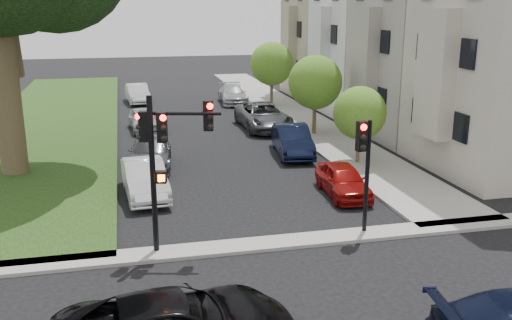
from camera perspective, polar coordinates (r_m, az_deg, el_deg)
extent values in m
plane|color=black|center=(16.69, 3.99, -11.13)|extent=(140.00, 140.00, 0.00)
cube|color=#18330C|center=(39.20, -19.55, 3.66)|extent=(8.00, 44.00, 0.12)
cube|color=#A19F9B|center=(40.54, 3.18, 4.89)|extent=(3.50, 44.00, 0.12)
cube|color=#A19F9B|center=(18.40, 2.15, -8.27)|extent=(60.00, 1.00, 0.12)
cube|color=beige|center=(26.00, 17.50, 8.20)|extent=(0.70, 2.20, 5.50)
cube|color=black|center=(26.06, 18.26, 10.37)|extent=(0.08, 3.60, 6.00)
cube|color=gray|center=(34.34, 16.84, 10.69)|extent=(7.00, 7.40, 10.00)
cube|color=gray|center=(32.65, 10.81, 9.97)|extent=(0.70, 2.20, 5.50)
cube|color=black|center=(32.70, 11.39, 11.71)|extent=(0.08, 3.60, 6.00)
cube|color=beige|center=(41.01, 11.59, 11.69)|extent=(7.00, 7.40, 10.00)
cube|color=beige|center=(39.60, 6.38, 11.06)|extent=(0.70, 2.20, 5.50)
cube|color=black|center=(39.64, 6.85, 12.49)|extent=(0.08, 3.60, 6.00)
cube|color=gray|center=(47.92, 7.81, 12.35)|extent=(7.00, 7.40, 10.00)
cube|color=gray|center=(46.72, 3.27, 11.78)|extent=(0.70, 2.20, 5.50)
cube|color=black|center=(46.76, 3.65, 13.00)|extent=(0.08, 3.60, 6.00)
cylinder|color=#483A21|center=(27.05, -23.79, 7.26)|extent=(1.16, 1.16, 8.43)
cylinder|color=#483A21|center=(27.48, 10.17, 1.37)|extent=(0.18, 0.18, 1.79)
sphere|color=#48751F|center=(27.14, 10.33, 4.66)|extent=(2.50, 2.50, 2.50)
cylinder|color=#483A21|center=(33.30, 5.85, 4.35)|extent=(0.22, 0.22, 2.21)
sphere|color=#48751F|center=(32.97, 5.94, 7.74)|extent=(3.09, 3.09, 3.09)
cylinder|color=#483A21|center=(42.53, 1.56, 6.87)|extent=(0.23, 0.23, 2.27)
sphere|color=#48751F|center=(42.28, 1.58, 9.61)|extent=(3.17, 3.17, 3.17)
cylinder|color=black|center=(17.19, -10.26, -1.73)|extent=(0.21, 0.21, 4.90)
cylinder|color=black|center=(16.82, -7.03, 4.65)|extent=(2.04, 0.60, 0.11)
cube|color=black|center=(16.83, -9.38, 3.26)|extent=(0.33, 0.31, 0.90)
cube|color=black|center=(16.92, -4.79, 4.45)|extent=(0.33, 0.31, 0.90)
cube|color=black|center=(17.04, -11.18, 3.32)|extent=(0.31, 0.33, 0.90)
sphere|color=#FF0C05|center=(16.64, -9.39, 4.17)|extent=(0.19, 0.19, 0.19)
sphere|color=black|center=(16.76, -9.30, 2.15)|extent=(0.19, 0.19, 0.19)
cube|color=black|center=(17.21, -9.48, -1.68)|extent=(0.38, 0.31, 0.36)
cube|color=#FF5905|center=(17.08, -9.45, -1.81)|extent=(0.21, 0.03, 0.21)
cylinder|color=black|center=(18.91, 11.03, -1.83)|extent=(0.16, 0.16, 3.87)
cube|color=black|center=(18.45, 10.53, 2.35)|extent=(0.33, 0.29, 0.97)
sphere|color=#FF0C05|center=(18.24, 10.77, 3.24)|extent=(0.20, 0.20, 0.20)
imported|color=maroon|center=(22.99, 8.70, -1.99)|extent=(1.70, 3.82, 1.28)
imported|color=black|center=(28.85, 3.66, 1.97)|extent=(2.15, 4.74, 1.51)
imported|color=#3F4247|center=(34.88, 0.73, 4.41)|extent=(2.73, 5.74, 1.58)
imported|color=#999BA0|center=(44.04, -2.32, 6.59)|extent=(2.29, 4.94, 1.40)
imported|color=silver|center=(23.05, -11.07, -1.85)|extent=(1.85, 4.47, 1.44)
imported|color=#3F4247|center=(27.14, -10.55, 0.74)|extent=(2.39, 4.94, 1.39)
imported|color=#999BA0|center=(35.13, -11.19, 4.00)|extent=(1.86, 4.04, 1.34)
imported|color=silver|center=(45.11, -11.75, 6.52)|extent=(1.87, 4.48, 1.44)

